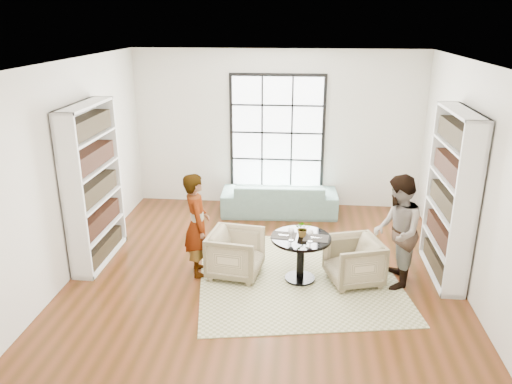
# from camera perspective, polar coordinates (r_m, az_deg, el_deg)

# --- Properties ---
(ground) EXTENTS (6.00, 6.00, 0.00)m
(ground) POSITION_cam_1_polar(r_m,az_deg,el_deg) (7.34, 0.91, -9.50)
(ground) COLOR #5C2C15
(room_shell) EXTENTS (6.00, 6.01, 6.00)m
(room_shell) POSITION_cam_1_polar(r_m,az_deg,el_deg) (7.33, 1.31, 1.21)
(room_shell) COLOR silver
(room_shell) RESTS_ON ground
(rug) EXTENTS (3.22, 3.22, 0.01)m
(rug) POSITION_cam_1_polar(r_m,az_deg,el_deg) (7.33, 4.78, -9.52)
(rug) COLOR tan
(rug) RESTS_ON ground
(pedestal_table) EXTENTS (0.84, 0.84, 0.67)m
(pedestal_table) POSITION_cam_1_polar(r_m,az_deg,el_deg) (7.03, 5.14, -6.48)
(pedestal_table) COLOR black
(pedestal_table) RESTS_ON ground
(sofa) EXTENTS (2.19, 0.94, 0.63)m
(sofa) POSITION_cam_1_polar(r_m,az_deg,el_deg) (9.43, 2.69, -0.63)
(sofa) COLOR #779F99
(sofa) RESTS_ON ground
(armchair_left) EXTENTS (0.83, 0.81, 0.67)m
(armchair_left) POSITION_cam_1_polar(r_m,az_deg,el_deg) (7.22, -2.33, -7.03)
(armchair_left) COLOR tan
(armchair_left) RESTS_ON ground
(armchair_right) EXTENTS (0.89, 0.87, 0.65)m
(armchair_right) POSITION_cam_1_polar(r_m,az_deg,el_deg) (7.16, 11.10, -7.74)
(armchair_right) COLOR tan
(armchair_right) RESTS_ON ground
(person_left) EXTENTS (0.52, 0.64, 1.52)m
(person_left) POSITION_cam_1_polar(r_m,az_deg,el_deg) (7.13, -6.77, -3.74)
(person_left) COLOR gray
(person_left) RESTS_ON ground
(person_right) EXTENTS (0.66, 0.82, 1.59)m
(person_right) POSITION_cam_1_polar(r_m,az_deg,el_deg) (7.04, 15.81, -4.40)
(person_right) COLOR gray
(person_right) RESTS_ON ground
(placemat_left) EXTENTS (0.37, 0.29, 0.01)m
(placemat_left) POSITION_cam_1_polar(r_m,az_deg,el_deg) (6.97, 3.18, -4.99)
(placemat_left) COLOR #262321
(placemat_left) RESTS_ON pedestal_table
(placemat_right) EXTENTS (0.37, 0.29, 0.01)m
(placemat_right) POSITION_cam_1_polar(r_m,az_deg,el_deg) (6.93, 6.88, -5.24)
(placemat_right) COLOR #262321
(placemat_right) RESTS_ON pedestal_table
(cutlery_left) EXTENTS (0.16, 0.23, 0.01)m
(cutlery_left) POSITION_cam_1_polar(r_m,az_deg,el_deg) (6.96, 3.18, -4.94)
(cutlery_left) COLOR silver
(cutlery_left) RESTS_ON placemat_left
(cutlery_right) EXTENTS (0.16, 0.23, 0.01)m
(cutlery_right) POSITION_cam_1_polar(r_m,az_deg,el_deg) (6.93, 6.88, -5.19)
(cutlery_right) COLOR silver
(cutlery_right) RESTS_ON placemat_right
(wine_glass_left) EXTENTS (0.09, 0.09, 0.19)m
(wine_glass_left) POSITION_cam_1_polar(r_m,az_deg,el_deg) (6.78, 4.05, -4.50)
(wine_glass_left) COLOR silver
(wine_glass_left) RESTS_ON pedestal_table
(wine_glass_right) EXTENTS (0.08, 0.08, 0.18)m
(wine_glass_right) POSITION_cam_1_polar(r_m,az_deg,el_deg) (6.76, 6.24, -4.68)
(wine_glass_right) COLOR silver
(wine_glass_right) RESTS_ON pedestal_table
(flower_centerpiece) EXTENTS (0.23, 0.21, 0.24)m
(flower_centerpiece) POSITION_cam_1_polar(r_m,az_deg,el_deg) (6.93, 5.40, -4.16)
(flower_centerpiece) COLOR gray
(flower_centerpiece) RESTS_ON pedestal_table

